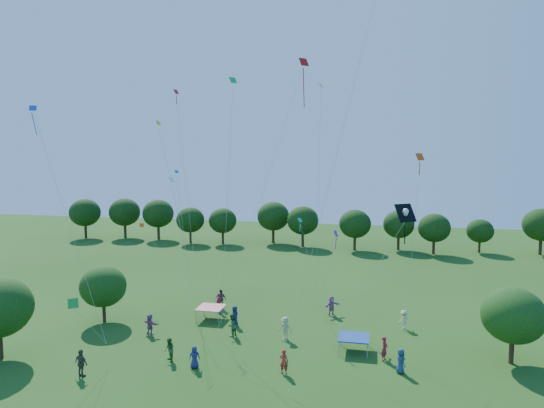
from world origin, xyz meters
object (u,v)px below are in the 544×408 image
Objects in this scene: near_tree_east at (513,315)px; near_tree_north at (103,286)px; pirate_kite at (404,215)px; red_high_kite at (290,109)px; tent_red_stripe at (211,308)px; tent_blue at (354,337)px.

near_tree_north is at bearing 176.66° from near_tree_east.
near_tree_north is 0.91× the size of near_tree_east.
near_tree_north is 0.48× the size of pirate_kite.
near_tree_east is 21.61m from red_high_kite.
pirate_kite reaches higher than tent_red_stripe.
pirate_kite is 0.49× the size of red_high_kite.
near_tree_east is at bearing 30.53° from pirate_kite.
red_high_kite is at bearing 1.60° from near_tree_north.
near_tree_north is 26.33m from pirate_kite.
pirate_kite reaches higher than near_tree_north.
near_tree_east is at bearing 0.59° from tent_blue.
near_tree_north reaches higher than tent_blue.
red_high_kite reaches higher than near_tree_east.
tent_blue is 0.11× the size of red_high_kite.
tent_red_stripe is 13.24m from tent_blue.
near_tree_east reaches higher than tent_blue.
pirate_kite is at bearing -39.85° from red_high_kite.
near_tree_east is 10.99m from tent_blue.
red_high_kite is (-5.19, 2.43, 16.80)m from tent_blue.
near_tree_north is at bearing 174.69° from tent_blue.
near_tree_north reaches higher than tent_red_stripe.
tent_red_stripe is 0.11× the size of red_high_kite.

